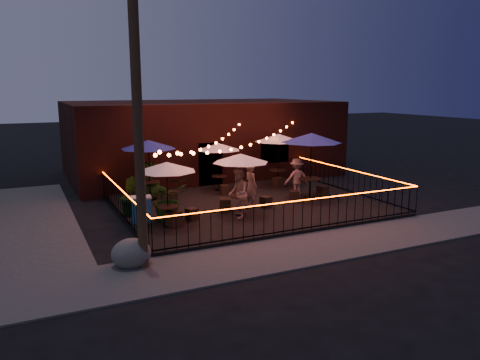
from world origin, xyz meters
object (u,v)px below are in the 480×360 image
object	(u,v)px
cafe_table_3	(219,147)
cafe_table_4	(311,139)
cafe_table_0	(167,168)
cafe_table_5	(279,138)
cafe_table_1	(149,145)
utility_pole	(138,118)
boulder	(131,254)
cooler	(141,209)
cafe_table_2	(241,159)

from	to	relation	value
cafe_table_3	cafe_table_4	distance (m)	4.23
cafe_table_0	cafe_table_5	size ratio (longest dim) A/B	0.77
cafe_table_3	cafe_table_1	bearing A→B (deg)	-173.05
utility_pole	cafe_table_4	size ratio (longest dim) A/B	2.74
utility_pole	boulder	xyz separation A→B (m)	(-0.28, 0.22, -3.62)
cafe_table_0	cooler	world-z (taller)	cafe_table_0
cooler	cafe_table_0	bearing A→B (deg)	-41.40
cafe_table_1	cafe_table_5	world-z (taller)	cafe_table_1
cafe_table_1	cafe_table_2	world-z (taller)	cafe_table_1
cafe_table_5	cooler	size ratio (longest dim) A/B	3.17
cafe_table_1	cafe_table_5	xyz separation A→B (m)	(6.21, 0.14, -0.02)
utility_pole	cafe_table_5	distance (m)	11.02
cafe_table_1	cafe_table_3	world-z (taller)	cafe_table_1
boulder	cafe_table_2	bearing A→B (deg)	32.91
utility_pole	boulder	size ratio (longest dim) A/B	8.15
cafe_table_1	utility_pole	bearing A→B (deg)	-106.21
cafe_table_4	cafe_table_5	xyz separation A→B (m)	(0.05, 2.79, -0.27)
cafe_table_1	cafe_table_4	bearing A→B (deg)	-23.32
cafe_table_4	cooler	bearing A→B (deg)	-176.26
utility_pole	cafe_table_3	world-z (taller)	utility_pole
cafe_table_0	cafe_table_4	xyz separation A→B (m)	(6.60, 1.32, 0.52)
cafe_table_1	cooler	bearing A→B (deg)	-109.90
cafe_table_2	cooler	bearing A→B (deg)	170.52
cafe_table_0	boulder	size ratio (longest dim) A/B	2.26
cafe_table_0	cooler	distance (m)	1.89
cafe_table_0	boulder	bearing A→B (deg)	-123.81
utility_pole	cafe_table_1	bearing A→B (deg)	73.79
cafe_table_2	cafe_table_4	size ratio (longest dim) A/B	0.84
cafe_table_2	cafe_table_3	world-z (taller)	cafe_table_2
utility_pole	cafe_table_5	size ratio (longest dim) A/B	2.77
cafe_table_2	cafe_table_4	distance (m)	3.93
cafe_table_5	boulder	size ratio (longest dim) A/B	2.95
cafe_table_4	cafe_table_5	distance (m)	2.80
cafe_table_4	cooler	distance (m)	7.60
cafe_table_3	utility_pole	bearing A→B (deg)	-125.75
boulder	cafe_table_5	bearing A→B (deg)	39.03
cafe_table_1	cafe_table_4	distance (m)	6.71
cafe_table_1	cafe_table_5	bearing A→B (deg)	1.25
cafe_table_3	cafe_table_4	world-z (taller)	cafe_table_4
cafe_table_0	cafe_table_5	world-z (taller)	cafe_table_5
cafe_table_1	cafe_table_4	size ratio (longest dim) A/B	0.98
cafe_table_3	cafe_table_5	distance (m)	2.95
cafe_table_1	cafe_table_4	world-z (taller)	cafe_table_4
utility_pole	cafe_table_0	world-z (taller)	utility_pole
cafe_table_5	cooler	bearing A→B (deg)	-156.02
boulder	cafe_table_4	bearing A→B (deg)	25.93
cafe_table_3	cafe_table_5	world-z (taller)	cafe_table_5
utility_pole	cooler	distance (m)	5.22
cafe_table_1	cafe_table_2	distance (m)	4.44
boulder	cafe_table_3	bearing A→B (deg)	52.02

